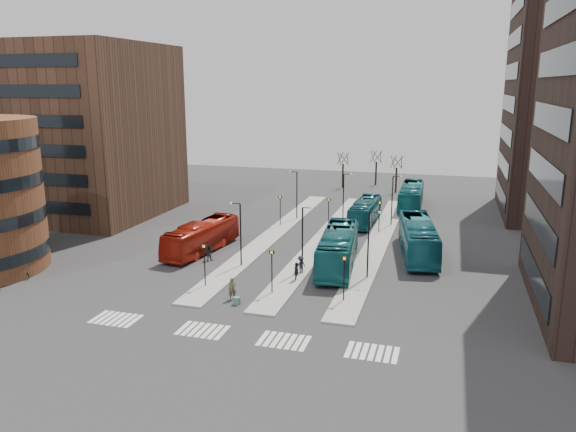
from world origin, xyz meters
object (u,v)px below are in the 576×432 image
(teal_bus_a, at_px, (338,249))
(teal_bus_b, at_px, (365,212))
(commuter_b, at_px, (296,272))
(suitcase, at_px, (237,301))
(red_bus, at_px, (202,237))
(teal_bus_c, at_px, (418,238))
(traveller, at_px, (232,289))
(commuter_a, at_px, (209,253))
(commuter_c, at_px, (301,265))
(bicycle_far, at_px, (24,273))
(teal_bus_d, at_px, (411,196))

(teal_bus_a, xyz_separation_m, teal_bus_b, (-0.11, 17.78, -0.30))
(commuter_b, bearing_deg, suitcase, 139.76)
(suitcase, bearing_deg, red_bus, 134.40)
(red_bus, xyz_separation_m, teal_bus_a, (14.51, -0.97, 0.22))
(teal_bus_a, distance_m, teal_bus_c, 9.16)
(traveller, bearing_deg, teal_bus_b, 46.04)
(commuter_a, bearing_deg, commuter_c, 169.08)
(red_bus, relative_size, teal_bus_b, 1.06)
(teal_bus_b, distance_m, commuter_c, 20.97)
(suitcase, relative_size, traveller, 0.33)
(red_bus, bearing_deg, commuter_a, -45.41)
(suitcase, xyz_separation_m, commuter_c, (2.97, 8.46, 0.55))
(commuter_a, bearing_deg, teal_bus_b, -125.38)
(suitcase, height_order, teal_bus_c, teal_bus_c)
(suitcase, height_order, red_bus, red_bus)
(teal_bus_b, xyz_separation_m, commuter_a, (-12.48, -19.36, -0.71))
(suitcase, bearing_deg, bicycle_far, -171.97)
(teal_bus_a, xyz_separation_m, commuter_a, (-12.58, -1.57, -1.02))
(commuter_a, bearing_deg, bicycle_far, 31.56)
(teal_bus_b, height_order, commuter_a, teal_bus_b)
(red_bus, distance_m, teal_bus_d, 33.27)
(traveller, height_order, commuter_a, traveller)
(suitcase, xyz_separation_m, teal_bus_b, (5.72, 29.24, 1.19))
(teal_bus_a, height_order, commuter_c, teal_bus_a)
(red_bus, distance_m, teal_bus_b, 22.14)
(teal_bus_d, xyz_separation_m, traveller, (-11.29, -38.66, -0.82))
(teal_bus_d, xyz_separation_m, bicycle_far, (-31.18, -39.04, -1.27))
(traveller, relative_size, commuter_b, 1.03)
(traveller, bearing_deg, commuter_a, 92.74)
(teal_bus_d, bearing_deg, commuter_c, -104.76)
(teal_bus_b, height_order, teal_bus_c, teal_bus_c)
(teal_bus_c, relative_size, teal_bus_d, 1.05)
(teal_bus_a, height_order, commuter_a, teal_bus_a)
(commuter_a, bearing_deg, traveller, 121.39)
(teal_bus_a, relative_size, commuter_c, 7.55)
(commuter_c, bearing_deg, bicycle_far, -31.05)
(teal_bus_d, relative_size, commuter_b, 7.04)
(teal_bus_b, relative_size, commuter_a, 6.85)
(red_bus, xyz_separation_m, teal_bus_d, (19.27, 27.12, 0.15))
(teal_bus_d, xyz_separation_m, commuter_a, (-17.35, -29.66, -0.94))
(suitcase, xyz_separation_m, commuter_a, (-6.76, 9.89, 0.48))
(teal_bus_c, height_order, teal_bus_d, teal_bus_c)
(suitcase, height_order, teal_bus_a, teal_bus_a)
(commuter_c, distance_m, bicycle_far, 24.86)
(teal_bus_b, distance_m, commuter_b, 23.04)
(red_bus, xyz_separation_m, commuter_b, (11.82, -6.07, -0.70))
(red_bus, height_order, commuter_c, red_bus)
(teal_bus_d, distance_m, bicycle_far, 49.97)
(red_bus, bearing_deg, commuter_b, -19.67)
(traveller, height_order, commuter_b, traveller)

